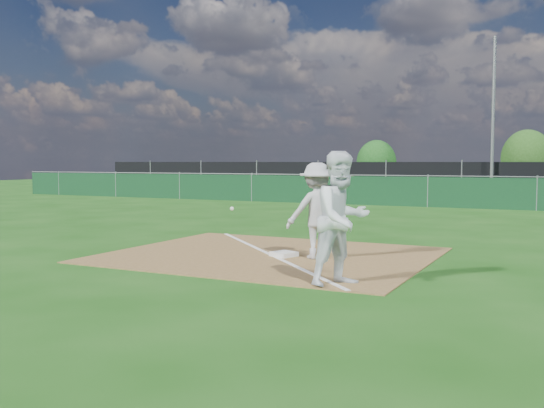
{
  "coord_description": "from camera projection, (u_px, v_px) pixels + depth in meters",
  "views": [
    {
      "loc": [
        5.24,
        -9.36,
        1.81
      ],
      "look_at": [
        0.05,
        1.0,
        1.0
      ],
      "focal_mm": 40.0,
      "sensor_mm": 36.0,
      "label": 1
    }
  ],
  "objects": [
    {
      "name": "ground",
      "position": [
        394.0,
        217.0,
        19.73
      ],
      "size": [
        90.0,
        90.0,
        0.0
      ],
      "primitive_type": "plane",
      "color": "#174C10",
      "rests_on": "ground"
    },
    {
      "name": "infield_dirt",
      "position": [
        270.0,
        255.0,
        11.71
      ],
      "size": [
        6.0,
        5.0,
        0.02
      ],
      "primitive_type": "cube",
      "color": "brown",
      "rests_on": "ground"
    },
    {
      "name": "foul_line",
      "position": [
        270.0,
        254.0,
        11.7
      ],
      "size": [
        5.01,
        5.01,
        0.01
      ],
      "primitive_type": "cube",
      "rotation": [
        0.0,
        0.0,
        0.79
      ],
      "color": "white",
      "rests_on": "infield_dirt"
    },
    {
      "name": "green_fence",
      "position": [
        428.0,
        192.0,
        24.15
      ],
      "size": [
        44.0,
        0.05,
        1.2
      ],
      "primitive_type": "cube",
      "color": "#0E351B",
      "rests_on": "ground"
    },
    {
      "name": "dirt_mound",
      "position": [
        340.0,
        187.0,
        29.51
      ],
      "size": [
        3.38,
        2.6,
        1.17
      ],
      "primitive_type": "ellipsoid",
      "color": "olive",
      "rests_on": "ground"
    },
    {
      "name": "black_fence",
      "position": [
        462.0,
        179.0,
        31.27
      ],
      "size": [
        46.0,
        0.04,
        1.8
      ],
      "primitive_type": "cube",
      "color": "black",
      "rests_on": "ground"
    },
    {
      "name": "parking_lot",
      "position": [
        475.0,
        192.0,
        35.79
      ],
      "size": [
        46.0,
        9.0,
        0.01
      ],
      "primitive_type": "cube",
      "color": "black",
      "rests_on": "ground"
    },
    {
      "name": "light_pole",
      "position": [
        493.0,
        118.0,
        30.11
      ],
      "size": [
        0.16,
        0.16,
        8.0
      ],
      "primitive_type": "cylinder",
      "color": "slate",
      "rests_on": "ground"
    },
    {
      "name": "first_base",
      "position": [
        284.0,
        254.0,
        11.48
      ],
      "size": [
        0.52,
        0.52,
        0.08
      ],
      "primitive_type": "cube",
      "rotation": [
        0.0,
        0.0,
        -0.36
      ],
      "color": "white",
      "rests_on": "infield_dirt"
    },
    {
      "name": "play_at_first",
      "position": [
        317.0,
        211.0,
        11.19
      ],
      "size": [
        2.44,
        1.25,
        1.77
      ],
      "color": "silver",
      "rests_on": "infield_dirt"
    },
    {
      "name": "runner",
      "position": [
        342.0,
        219.0,
        8.79
      ],
      "size": [
        1.13,
        1.2,
        1.97
      ],
      "primitive_type": "imported",
      "rotation": [
        0.0,
        0.0,
        1.03
      ],
      "color": "white",
      "rests_on": "ground"
    },
    {
      "name": "car_left",
      "position": [
        355.0,
        179.0,
        38.59
      ],
      "size": [
        4.4,
        2.37,
        1.42
      ],
      "primitive_type": "imported",
      "rotation": [
        0.0,
        0.0,
        1.4
      ],
      "color": "#95989C",
      "rests_on": "parking_lot"
    },
    {
      "name": "car_mid",
      "position": [
        436.0,
        180.0,
        36.15
      ],
      "size": [
        4.55,
        2.45,
        1.42
      ],
      "primitive_type": "imported",
      "rotation": [
        0.0,
        0.0,
        1.34
      ],
      "color": "black",
      "rests_on": "parking_lot"
    },
    {
      "name": "car_right",
      "position": [
        544.0,
        183.0,
        33.48
      ],
      "size": [
        4.57,
        2.67,
        1.24
      ],
      "primitive_type": "imported",
      "rotation": [
        0.0,
        0.0,
        1.34
      ],
      "color": "black",
      "rests_on": "parking_lot"
    },
    {
      "name": "tree_left",
      "position": [
        376.0,
        163.0,
        43.95
      ],
      "size": [
        2.85,
        2.85,
        3.39
      ],
      "color": "#382316",
      "rests_on": "ground"
    },
    {
      "name": "tree_mid",
      "position": [
        527.0,
        158.0,
        40.56
      ],
      "size": [
        3.34,
        3.34,
        3.96
      ],
      "color": "#382316",
      "rests_on": "ground"
    }
  ]
}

